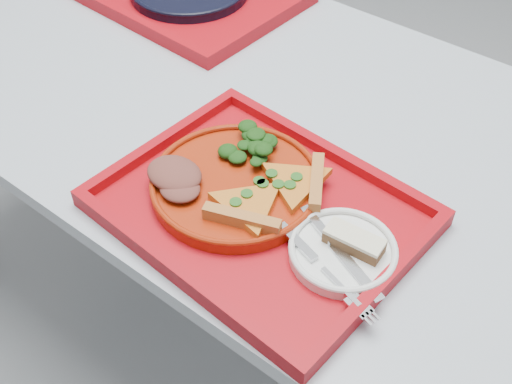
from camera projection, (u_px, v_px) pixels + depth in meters
ground at (250, 328)px, 1.70m from camera, size 10.00×10.00×0.00m
table at (248, 131)px, 1.22m from camera, size 1.60×0.80×0.75m
tray_main at (260, 212)px, 0.96m from camera, size 0.47×0.38×0.01m
dinner_plate at (236, 185)px, 0.98m from camera, size 0.26×0.26×0.02m
side_plate at (343, 253)px, 0.89m from camera, size 0.15×0.15×0.01m
pizza_slice_a at (249, 203)px, 0.93m from camera, size 0.15×0.16×0.02m
pizza_slice_b at (295, 180)px, 0.96m from camera, size 0.16×0.16×0.02m
salad_heap at (249, 143)px, 1.01m from camera, size 0.08×0.07×0.04m
meat_portion at (174, 174)px, 0.96m from camera, size 0.09×0.07×0.03m
dessert_bar at (354, 241)px, 0.88m from camera, size 0.09×0.04×0.02m
knife at (339, 251)px, 0.88m from camera, size 0.18×0.09×0.01m
fork at (322, 267)px, 0.86m from camera, size 0.18×0.07×0.01m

